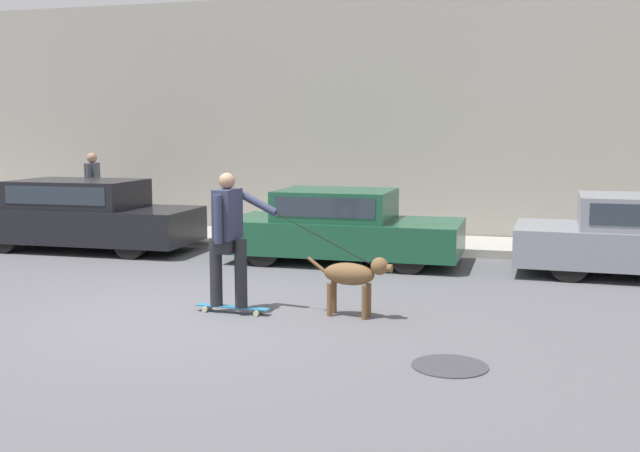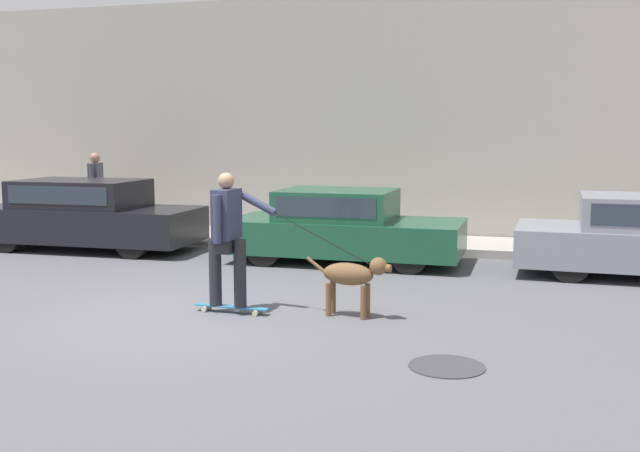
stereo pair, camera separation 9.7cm
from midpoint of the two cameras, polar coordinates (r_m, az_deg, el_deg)
ground_plane at (r=9.48m, az=-10.13°, el=-6.84°), size 36.00×36.00×0.00m
back_wall at (r=16.10m, az=1.11°, el=8.19°), size 32.00×0.30×5.09m
sidewalk_curb at (r=15.23m, az=0.08°, el=-1.08°), size 30.00×1.81×0.15m
parked_car_0 at (r=15.12m, az=-17.68°, el=0.74°), size 4.29×1.78×1.35m
parked_car_1 at (r=13.05m, az=1.50°, el=-0.14°), size 4.02×1.74×1.27m
dog at (r=9.24m, az=2.29°, el=-3.80°), size 1.12×0.35×0.77m
skateboarder at (r=9.43m, az=-7.26°, el=-0.62°), size 2.35×0.65×1.78m
pedestrian_with_bag at (r=17.08m, az=-17.09°, el=2.87°), size 0.32×0.70×1.66m
manhole_cover at (r=7.55m, az=9.50°, el=-10.48°), size 0.75×0.75×0.01m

